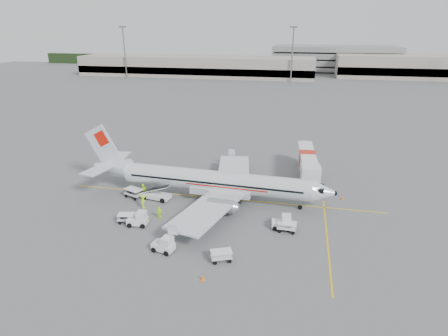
{
  "coord_description": "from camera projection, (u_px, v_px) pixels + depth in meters",
  "views": [
    {
      "loc": [
        9.97,
        -46.24,
        22.64
      ],
      "look_at": [
        0.0,
        2.0,
        3.8
      ],
      "focal_mm": 30.0,
      "sensor_mm": 36.0,
      "label": 1
    }
  ],
  "objects": [
    {
      "name": "tug_fore",
      "position": [
        282.0,
        222.0,
        44.23
      ],
      "size": [
        2.43,
        1.53,
        1.79
      ],
      "primitive_type": null,
      "rotation": [
        0.0,
        0.0,
        0.09
      ],
      "color": "silver",
      "rests_on": "ground"
    },
    {
      "name": "cart_empty_b",
      "position": [
        287.0,
        227.0,
        43.72
      ],
      "size": [
        2.27,
        1.42,
        1.15
      ],
      "primitive_type": null,
      "rotation": [
        0.0,
        0.0,
        -0.05
      ],
      "color": "silver",
      "rests_on": "ground"
    },
    {
      "name": "jet_bridge",
      "position": [
        307.0,
        164.0,
        58.92
      ],
      "size": [
        4.19,
        16.23,
        4.21
      ],
      "primitive_type": null,
      "rotation": [
        0.0,
        0.0,
        0.07
      ],
      "color": "silver",
      "rests_on": "ground"
    },
    {
      "name": "crew_c",
      "position": [
        144.0,
        201.0,
        49.19
      ],
      "size": [
        0.86,
        1.31,
        1.91
      ],
      "primitive_type": "imported",
      "rotation": [
        0.0,
        0.0,
        1.7
      ],
      "color": "#B0ED17",
      "rests_on": "ground"
    },
    {
      "name": "cone_port",
      "position": [
        213.0,
        173.0,
        60.53
      ],
      "size": [
        0.41,
        0.41,
        0.66
      ],
      "primitive_type": "cone",
      "color": "orange",
      "rests_on": "ground"
    },
    {
      "name": "aircraft",
      "position": [
        215.0,
        168.0,
        50.26
      ],
      "size": [
        35.58,
        28.61,
        9.42
      ],
      "primitive_type": null,
      "rotation": [
        0.0,
        0.0,
        -0.05
      ],
      "color": "silver",
      "rests_on": "ground"
    },
    {
      "name": "cart_loaded_b",
      "position": [
        134.0,
        193.0,
        52.33
      ],
      "size": [
        2.89,
        2.33,
        1.31
      ],
      "primitive_type": null,
      "rotation": [
        0.0,
        0.0,
        -0.39
      ],
      "color": "silver",
      "rests_on": "ground"
    },
    {
      "name": "cart_empty_a",
      "position": [
        221.0,
        256.0,
        38.24
      ],
      "size": [
        2.5,
        2.02,
        1.13
      ],
      "primitive_type": null,
      "rotation": [
        0.0,
        0.0,
        0.39
      ],
      "color": "silver",
      "rests_on": "ground"
    },
    {
      "name": "tug_mid",
      "position": [
        163.0,
        244.0,
        39.77
      ],
      "size": [
        2.56,
        1.83,
        1.79
      ],
      "primitive_type": null,
      "rotation": [
        0.0,
        0.0,
        -0.23
      ],
      "color": "silver",
      "rests_on": "ground"
    },
    {
      "name": "cart_loaded_a",
      "position": [
        127.0,
        218.0,
        45.73
      ],
      "size": [
        2.37,
        1.67,
        1.13
      ],
      "primitive_type": null,
      "rotation": [
        0.0,
        0.0,
        0.19
      ],
      "color": "silver",
      "rests_on": "ground"
    },
    {
      "name": "crew_a",
      "position": [
        203.0,
        196.0,
        50.99
      ],
      "size": [
        0.75,
        0.76,
        1.77
      ],
      "primitive_type": "imported",
      "rotation": [
        0.0,
        0.0,
        0.84
      ],
      "color": "#B0ED17",
      "rests_on": "ground"
    },
    {
      "name": "stripe_lead",
      "position": [
        221.0,
        198.0,
        52.26
      ],
      "size": [
        44.0,
        0.2,
        0.01
      ],
      "primitive_type": "cube",
      "color": "yellow",
      "rests_on": "ground"
    },
    {
      "name": "terminal_west",
      "position": [
        196.0,
        66.0,
        177.13
      ],
      "size": [
        110.0,
        22.0,
        9.0
      ],
      "primitive_type": null,
      "color": "gray",
      "rests_on": "ground"
    },
    {
      "name": "ground",
      "position": [
        221.0,
        198.0,
        52.26
      ],
      "size": [
        360.0,
        360.0,
        0.0
      ],
      "primitive_type": "plane",
      "color": "#56595B"
    },
    {
      "name": "cone_stbd",
      "position": [
        203.0,
        277.0,
        35.37
      ],
      "size": [
        0.41,
        0.41,
        0.68
      ],
      "primitive_type": "cone",
      "color": "orange",
      "rests_on": "ground"
    },
    {
      "name": "crew_d",
      "position": [
        159.0,
        212.0,
        46.52
      ],
      "size": [
        1.06,
        0.61,
        1.69
      ],
      "primitive_type": "imported",
      "rotation": [
        0.0,
        0.0,
        3.36
      ],
      "color": "#B0ED17",
      "rests_on": "ground"
    },
    {
      "name": "treeline",
      "position": [
        286.0,
        62.0,
        211.26
      ],
      "size": [
        300.0,
        3.0,
        6.0
      ],
      "primitive_type": null,
      "color": "black",
      "rests_on": "ground"
    },
    {
      "name": "terminal_east",
      "position": [
        438.0,
        67.0,
        169.88
      ],
      "size": [
        90.0,
        26.0,
        10.0
      ],
      "primitive_type": null,
      "color": "gray",
      "rests_on": "ground"
    },
    {
      "name": "mast_center",
      "position": [
        292.0,
        55.0,
        155.32
      ],
      "size": [
        3.2,
        1.2,
        22.0
      ],
      "primitive_type": null,
      "color": "slate",
      "rests_on": "ground"
    },
    {
      "name": "tug_aft",
      "position": [
        137.0,
        218.0,
        44.92
      ],
      "size": [
        2.51,
        1.59,
        1.84
      ],
      "primitive_type": null,
      "rotation": [
        0.0,
        0.0,
        0.1
      ],
      "color": "silver",
      "rests_on": "ground"
    },
    {
      "name": "stripe_cross",
      "position": [
        327.0,
        239.0,
        42.3
      ],
      "size": [
        0.2,
        20.0,
        0.01
      ],
      "primitive_type": "cube",
      "color": "yellow",
      "rests_on": "ground"
    },
    {
      "name": "mast_west",
      "position": [
        125.0,
        53.0,
        169.5
      ],
      "size": [
        3.2,
        1.2,
        22.0
      ],
      "primitive_type": null,
      "color": "slate",
      "rests_on": "ground"
    },
    {
      "name": "crew_b",
      "position": [
        143.0,
        190.0,
        52.62
      ],
      "size": [
        1.11,
        1.04,
        1.82
      ],
      "primitive_type": "imported",
      "rotation": [
        0.0,
        0.0,
        -0.53
      ],
      "color": "#B0ED17",
      "rests_on": "ground"
    },
    {
      "name": "parking_garage",
      "position": [
        334.0,
        58.0,
        191.39
      ],
      "size": [
        62.0,
        24.0,
        14.0
      ],
      "primitive_type": null,
      "color": "slate",
      "rests_on": "ground"
    },
    {
      "name": "cone_nose",
      "position": [
        343.0,
        198.0,
        51.71
      ],
      "size": [
        0.37,
        0.37,
        0.61
      ],
      "primitive_type": "cone",
      "color": "orange",
      "rests_on": "ground"
    },
    {
      "name": "belt_loader",
      "position": [
        156.0,
        189.0,
        51.58
      ],
      "size": [
        5.64,
        2.91,
        2.91
      ],
      "primitive_type": null,
      "rotation": [
        0.0,
        0.0,
        -0.17
      ],
      "color": "silver",
      "rests_on": "ground"
    }
  ]
}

